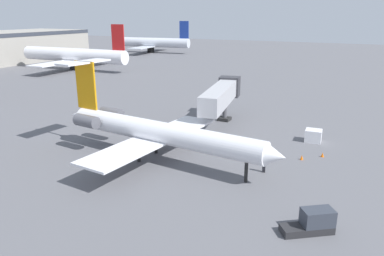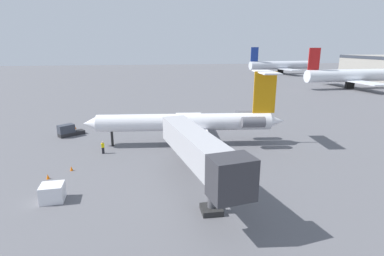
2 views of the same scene
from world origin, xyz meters
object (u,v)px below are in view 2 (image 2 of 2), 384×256
at_px(baggage_tug_lead, 69,131).
at_px(parked_airliner_west_mid, 351,76).
at_px(cargo_container_uld, 52,193).
at_px(traffic_cone_mid, 71,168).
at_px(ground_crew_marshaller, 103,147).
at_px(jet_bridge, 202,153).
at_px(traffic_cone_near, 48,177).
at_px(regional_jet, 192,121).
at_px(traffic_cone_far, 75,127).
at_px(parked_airliner_west_end, 281,65).

bearing_deg(baggage_tug_lead, parked_airliner_west_mid, 118.17).
xyz_separation_m(cargo_container_uld, traffic_cone_mid, (-7.14, 0.12, -0.54)).
relative_size(ground_crew_marshaller, traffic_cone_mid, 3.07).
bearing_deg(jet_bridge, parked_airliner_west_mid, 136.38).
bearing_deg(traffic_cone_near, regional_jet, 118.07).
height_order(regional_jet, traffic_cone_near, regional_jet).
xyz_separation_m(regional_jet, traffic_cone_near, (9.31, -17.47, -3.24)).
relative_size(cargo_container_uld, traffic_cone_near, 3.90).
bearing_deg(parked_airliner_west_mid, traffic_cone_far, -64.19).
bearing_deg(jet_bridge, traffic_cone_far, -148.80).
bearing_deg(traffic_cone_mid, regional_jet, 115.41).
bearing_deg(ground_crew_marshaller, baggage_tug_lead, -145.48).
bearing_deg(parked_airliner_west_mid, ground_crew_marshaller, -54.73).
bearing_deg(traffic_cone_near, parked_airliner_west_mid, 127.06).
height_order(ground_crew_marshaller, baggage_tug_lead, baggage_tug_lead).
bearing_deg(parked_airliner_west_mid, cargo_container_uld, -49.98).
height_order(cargo_container_uld, traffic_cone_far, cargo_container_uld).
bearing_deg(baggage_tug_lead, ground_crew_marshaller, 34.52).
distance_m(traffic_cone_mid, traffic_cone_far, 19.40).
bearing_deg(baggage_tug_lead, cargo_container_uld, 8.81).
distance_m(jet_bridge, baggage_tug_lead, 29.68).
bearing_deg(traffic_cone_far, regional_jet, 58.05).
relative_size(jet_bridge, traffic_cone_near, 30.44).
bearing_deg(jet_bridge, baggage_tug_lead, -144.31).
relative_size(traffic_cone_far, parked_airliner_west_mid, 0.02).
relative_size(baggage_tug_lead, parked_airliner_west_mid, 0.12).
bearing_deg(cargo_container_uld, ground_crew_marshaller, 166.20).
bearing_deg(jet_bridge, traffic_cone_near, -114.37).
height_order(traffic_cone_far, parked_airliner_west_mid, parked_airliner_west_mid).
bearing_deg(cargo_container_uld, jet_bridge, 81.98).
bearing_deg(parked_airliner_west_mid, jet_bridge, -43.62).
xyz_separation_m(jet_bridge, parked_airliner_west_mid, (-67.58, 64.40, -0.31)).
xyz_separation_m(traffic_cone_near, traffic_cone_mid, (-1.98, 2.03, 0.00)).
bearing_deg(traffic_cone_mid, parked_airliner_west_end, 145.45).
xyz_separation_m(jet_bridge, baggage_tug_lead, (-23.90, -17.17, -3.84)).
distance_m(regional_jet, traffic_cone_near, 20.06).
relative_size(traffic_cone_mid, traffic_cone_far, 1.00).
height_order(baggage_tug_lead, parked_airliner_west_end, parked_airliner_west_end).
distance_m(jet_bridge, traffic_cone_near, 17.76).
distance_m(jet_bridge, parked_airliner_west_end, 141.31).
relative_size(cargo_container_uld, traffic_cone_far, 3.90).
xyz_separation_m(traffic_cone_near, parked_airliner_west_mid, (-60.48, 80.08, 4.09)).
bearing_deg(traffic_cone_mid, jet_bridge, 56.35).
relative_size(traffic_cone_mid, parked_airliner_west_end, 0.02).
relative_size(jet_bridge, parked_airliner_west_mid, 0.50).
xyz_separation_m(regional_jet, traffic_cone_mid, (7.33, -15.43, -3.24)).
height_order(jet_bridge, traffic_cone_mid, jet_bridge).
distance_m(traffic_cone_mid, parked_airliner_west_mid, 97.62).
bearing_deg(traffic_cone_near, traffic_cone_mid, 134.28).
distance_m(regional_jet, parked_airliner_west_mid, 80.86).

